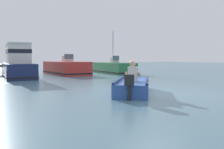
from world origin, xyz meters
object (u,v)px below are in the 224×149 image
Objects in this scene: moored_boat_navy at (18,65)px; moored_boat_green at (112,68)px; moored_boat_red at (66,68)px; rowboat_with_person at (133,86)px.

moored_boat_navy is 1.06× the size of moored_boat_green.
moored_boat_navy is 4.05m from moored_boat_red.
moored_boat_green reaches higher than moored_boat_navy.
rowboat_with_person is 0.53× the size of moored_boat_navy.
moored_boat_navy is 7.76m from moored_boat_green.
moored_boat_green is at bearing 4.32° from moored_boat_navy.
moored_boat_navy is at bearing -162.37° from moored_boat_red.
moored_boat_green is (5.94, 10.41, 0.18)m from rowboat_with_person.
moored_boat_red is at bearing 17.63° from moored_boat_navy.
rowboat_with_person is at bearing -100.56° from moored_boat_red.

